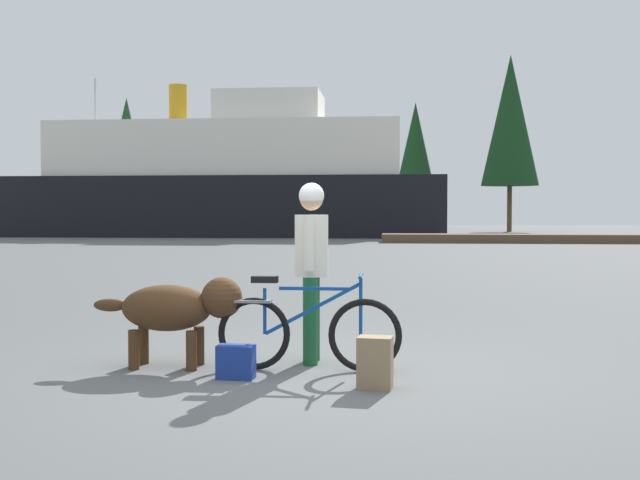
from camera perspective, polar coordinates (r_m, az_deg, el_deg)
The scene contains 12 objects.
ground_plane at distance 7.00m, azimuth -0.98°, elevation -9.85°, with size 160.00×160.00×0.00m, color #595B5B.
bicycle at distance 7.07m, azimuth -0.93°, elevation -6.72°, with size 1.68×0.44×0.89m.
person_cyclist at distance 7.39m, azimuth -0.63°, elevation -1.07°, with size 0.32×0.53×1.73m.
dog at distance 7.33m, azimuth -10.47°, elevation -4.95°, with size 1.42×0.51×0.85m.
backpack at distance 6.43m, azimuth 4.08°, elevation -9.00°, with size 0.28×0.20×0.43m, color #8C7251.
handbag_pannier at distance 6.83m, azimuth -6.21°, elevation -8.92°, with size 0.32×0.18×0.29m, color navy.
dock_pier at distance 37.55m, azimuth 15.83°, elevation 0.11°, with size 14.63×2.03×0.40m, color brown.
ferry_boat at distance 46.78m, azimuth -6.64°, elevation 4.25°, with size 25.50×7.60×9.07m.
sailboat_moored at distance 48.69m, azimuth -16.14°, elevation 0.91°, with size 7.48×2.10×9.48m.
pine_tree_far_left at distance 61.05m, azimuth -14.05°, elevation 6.55°, with size 3.56×3.56×10.13m.
pine_tree_center at distance 60.39m, azimuth 7.04°, elevation 6.48°, with size 3.34×3.34×9.87m.
pine_tree_far_right at distance 58.34m, azimuth 13.85°, elevation 8.55°, with size 4.14×4.14×12.83m.
Camera 1 is at (0.77, -6.81, 1.45)m, focal length 43.42 mm.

